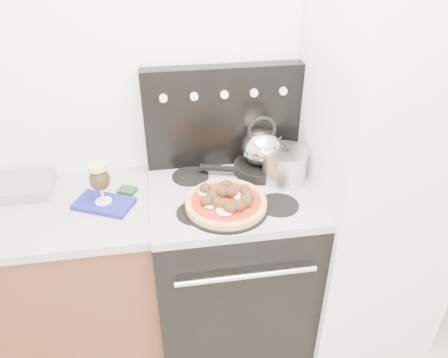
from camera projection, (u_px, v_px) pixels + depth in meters
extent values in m
cube|color=white|center=(205.00, 98.00, 2.11)|extent=(3.50, 0.01, 2.50)
cube|color=brown|center=(10.00, 290.00, 2.15)|extent=(1.45, 0.60, 0.86)
cube|color=black|center=(231.00, 267.00, 2.28)|extent=(0.76, 0.65, 0.88)
cube|color=#ADADB2|center=(232.00, 194.00, 2.03)|extent=(0.76, 0.65, 0.04)
cube|color=black|center=(223.00, 116.00, 2.12)|extent=(0.76, 0.08, 0.50)
cube|color=silver|center=(378.00, 175.00, 2.08)|extent=(0.64, 0.68, 1.90)
cube|color=silver|center=(20.00, 187.00, 2.02)|extent=(0.29, 0.22, 0.06)
cube|color=navy|center=(104.00, 204.00, 1.95)|extent=(0.29, 0.24, 0.02)
cylinder|color=black|center=(226.00, 207.00, 1.90)|extent=(0.44, 0.44, 0.01)
cylinder|color=black|center=(260.00, 168.00, 2.15)|extent=(0.32, 0.32, 0.05)
cylinder|color=silver|center=(284.00, 166.00, 2.06)|extent=(0.22, 0.22, 0.15)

